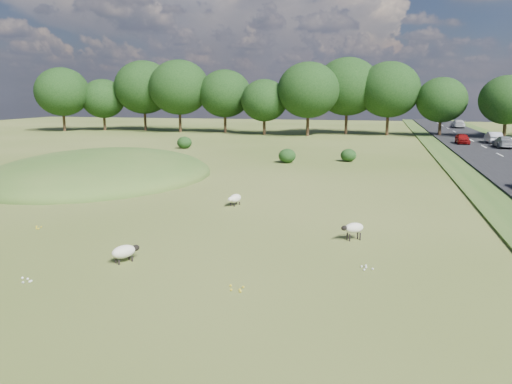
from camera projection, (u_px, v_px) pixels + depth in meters
ground at (278, 167)px, 42.55m from camera, size 160.00×160.00×0.00m
mound at (102, 177)px, 37.73m from camera, size 16.00×20.00×4.00m
road at (505, 158)px, 47.39m from camera, size 8.00×150.00×0.25m
treeline at (317, 91)px, 75.30m from camera, size 96.28×14.66×11.70m
shrubs at (255, 150)px, 50.16m from camera, size 20.52×10.80×1.37m
sheep_0 at (124, 251)px, 18.48m from camera, size 0.92×1.15×0.65m
sheep_2 at (353, 228)px, 21.25m from camera, size 1.06×0.85×0.76m
sheep_3 at (235, 198)px, 27.88m from camera, size 0.75×1.17×0.65m
car_0 at (504, 142)px, 55.74m from camera, size 1.80×4.42×1.28m
car_1 at (458, 124)px, 88.66m from camera, size 2.01×4.94×1.43m
car_3 at (462, 139)px, 60.11m from camera, size 1.44×3.59×1.22m
car_5 at (493, 137)px, 60.93m from camera, size 1.45×4.17×1.37m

